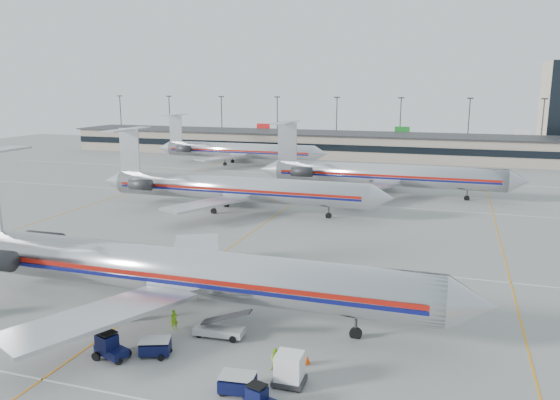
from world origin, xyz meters
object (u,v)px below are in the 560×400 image
at_px(jet_foreground, 166,269).
at_px(tug_center, 109,346).
at_px(belt_loader, 220,329).
at_px(jet_second_row, 232,188).
at_px(uld_container, 289,369).

distance_m(jet_foreground, tug_center, 8.76).
bearing_deg(belt_loader, tug_center, -141.68).
relative_size(jet_second_row, belt_loader, 10.29).
xyz_separation_m(tug_center, uld_container, (12.71, 0.60, 0.17)).
height_order(jet_foreground, uld_container, jet_foreground).
bearing_deg(tug_center, belt_loader, 62.46).
bearing_deg(tug_center, jet_second_row, 122.18).
height_order(tug_center, uld_container, uld_container).
bearing_deg(jet_second_row, belt_loader, -68.42).
xyz_separation_m(jet_second_row, belt_loader, (15.41, -38.94, -2.87)).
distance_m(jet_foreground, belt_loader, 7.38).
distance_m(tug_center, belt_loader, 7.94).
height_order(jet_foreground, belt_loader, jet_foreground).
bearing_deg(jet_second_row, jet_foreground, -75.40).
bearing_deg(jet_foreground, belt_loader, -25.96).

